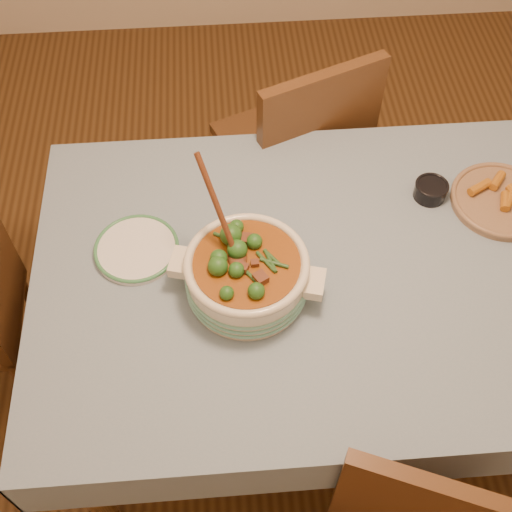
{
  "coord_description": "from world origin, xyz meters",
  "views": [
    {
      "loc": [
        -0.3,
        -0.99,
        2.21
      ],
      "look_at": [
        -0.23,
        -0.03,
        0.87
      ],
      "focal_mm": 45.0,
      "sensor_mm": 36.0,
      "label": 1
    }
  ],
  "objects_px": {
    "white_plate": "(137,249)",
    "chair_far": "(300,148)",
    "dining_table": "(334,285)",
    "stew_casserole": "(247,272)",
    "fried_plate": "(501,199)",
    "condiment_bowl": "(431,189)"
  },
  "relations": [
    {
      "from": "dining_table",
      "to": "fried_plate",
      "type": "bearing_deg",
      "value": 20.29
    },
    {
      "from": "white_plate",
      "to": "chair_far",
      "type": "distance_m",
      "value": 0.82
    },
    {
      "from": "dining_table",
      "to": "fried_plate",
      "type": "xyz_separation_m",
      "value": [
        0.51,
        0.19,
        0.11
      ]
    },
    {
      "from": "dining_table",
      "to": "stew_casserole",
      "type": "xyz_separation_m",
      "value": [
        -0.25,
        -0.05,
        0.17
      ]
    },
    {
      "from": "stew_casserole",
      "to": "fried_plate",
      "type": "xyz_separation_m",
      "value": [
        0.77,
        0.24,
        -0.06
      ]
    },
    {
      "from": "dining_table",
      "to": "chair_far",
      "type": "relative_size",
      "value": 1.75
    },
    {
      "from": "dining_table",
      "to": "white_plate",
      "type": "bearing_deg",
      "value": 170.08
    },
    {
      "from": "dining_table",
      "to": "chair_far",
      "type": "height_order",
      "value": "chair_far"
    },
    {
      "from": "white_plate",
      "to": "condiment_bowl",
      "type": "relative_size",
      "value": 2.66
    },
    {
      "from": "stew_casserole",
      "to": "fried_plate",
      "type": "height_order",
      "value": "stew_casserole"
    },
    {
      "from": "white_plate",
      "to": "chair_far",
      "type": "height_order",
      "value": "chair_far"
    },
    {
      "from": "white_plate",
      "to": "chair_far",
      "type": "bearing_deg",
      "value": 47.21
    },
    {
      "from": "stew_casserole",
      "to": "fried_plate",
      "type": "distance_m",
      "value": 0.81
    },
    {
      "from": "dining_table",
      "to": "stew_casserole",
      "type": "distance_m",
      "value": 0.31
    },
    {
      "from": "stew_casserole",
      "to": "white_plate",
      "type": "xyz_separation_m",
      "value": [
        -0.3,
        0.15,
        -0.07
      ]
    },
    {
      "from": "fried_plate",
      "to": "chair_far",
      "type": "bearing_deg",
      "value": 137.18
    },
    {
      "from": "dining_table",
      "to": "white_plate",
      "type": "distance_m",
      "value": 0.57
    },
    {
      "from": "dining_table",
      "to": "chair_far",
      "type": "bearing_deg",
      "value": 91.14
    },
    {
      "from": "stew_casserole",
      "to": "condiment_bowl",
      "type": "bearing_deg",
      "value": 27.18
    },
    {
      "from": "chair_far",
      "to": "fried_plate",
      "type": "bearing_deg",
      "value": 114.8
    },
    {
      "from": "dining_table",
      "to": "white_plate",
      "type": "height_order",
      "value": "white_plate"
    },
    {
      "from": "dining_table",
      "to": "fried_plate",
      "type": "distance_m",
      "value": 0.56
    }
  ]
}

